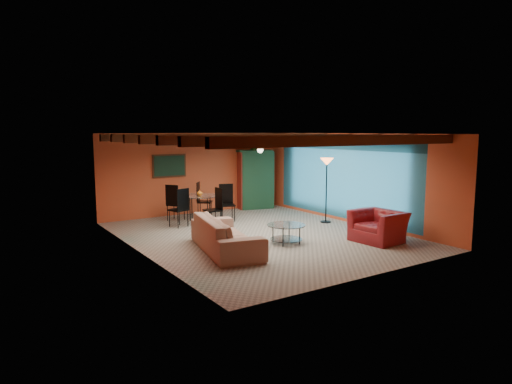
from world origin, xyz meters
TOP-DOWN VIEW (x-y plane):
  - room at (0.00, 0.11)m, footprint 6.52×8.01m
  - sofa at (-1.53, -0.86)m, footprint 1.61×2.86m
  - armchair at (2.12, -2.18)m, footprint 1.12×1.26m
  - coffee_table at (0.07, -1.06)m, footprint 1.03×1.03m
  - dining_table at (-0.56, 2.48)m, footprint 2.80×2.80m
  - armoire at (2.20, 3.70)m, footprint 1.26×0.81m
  - floor_lamp at (2.65, 0.36)m, footprint 0.50×0.50m
  - ceiling_fan at (0.00, 0.00)m, footprint 1.50×1.50m
  - painting at (-0.90, 3.96)m, footprint 1.05×0.03m
  - potted_plant at (2.20, 3.70)m, footprint 0.49×0.45m
  - vase at (-0.56, 2.48)m, footprint 0.21×0.21m

SIDE VIEW (x-z plane):
  - coffee_table at x=0.07m, z-range 0.00..0.49m
  - armchair at x=2.12m, z-range 0.00..0.78m
  - sofa at x=-1.53m, z-range 0.00..0.79m
  - dining_table at x=-0.56m, z-range 0.00..1.15m
  - floor_lamp at x=2.65m, z-range 0.00..1.97m
  - armoire at x=2.20m, z-range 0.00..2.03m
  - vase at x=-0.56m, z-range 1.15..1.33m
  - painting at x=-0.90m, z-range 1.32..1.97m
  - potted_plant at x=2.20m, z-range 2.03..2.49m
  - ceiling_fan at x=0.00m, z-range 2.14..2.58m
  - room at x=0.00m, z-range 1.01..3.72m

